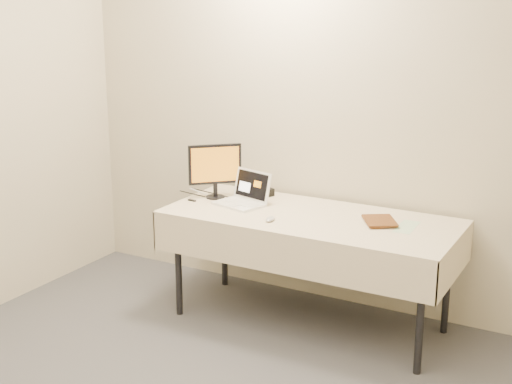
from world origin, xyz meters
The scene contains 9 objects.
back_wall centered at (0.00, 2.50, 1.35)m, with size 4.00×0.10×2.70m, color beige.
table centered at (0.00, 2.05, 0.68)m, with size 1.86×0.81×0.74m.
laptop centered at (-0.50, 2.08, 0.79)m, with size 0.37×0.34×0.22m.
monitor centered at (-0.75, 2.11, 0.96)m, with size 0.28×0.26×0.37m.
book centered at (0.36, 2.06, 0.86)m, with size 0.18×0.02×0.24m, color #914D1A.
alarm_clock centered at (-0.48, 2.35, 0.76)m, with size 0.13×0.09×0.05m.
clicker centered at (-0.17, 1.83, 0.75)m, with size 0.05×0.10×0.02m, color #B8B8BA.
paper_form centered at (0.60, 2.12, 0.74)m, with size 0.10×0.27×0.00m, color #C2E8B9.
usb_dongle centered at (-0.84, 1.97, 0.74)m, with size 0.06×0.02×0.01m, color black.
Camera 1 is at (1.78, -1.89, 2.07)m, focal length 50.00 mm.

